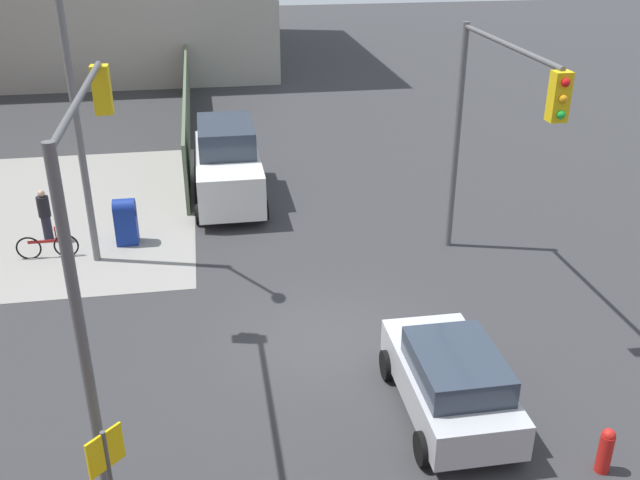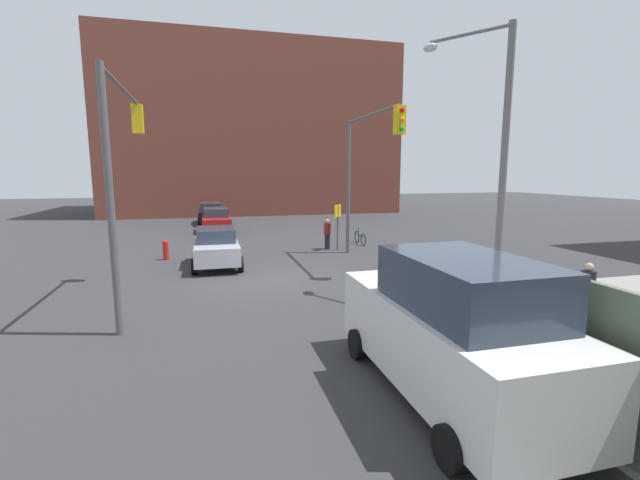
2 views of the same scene
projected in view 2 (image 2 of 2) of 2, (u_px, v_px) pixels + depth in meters
The scene contains 16 objects.
ground_plane at pixel (272, 280), 16.10m from camera, with size 120.00×120.00×0.00m, color #333335.
building_brick_west at pixel (250, 134), 46.03m from camera, with size 16.00×28.00×16.22m.
traffic_signal_nw_corner at pixel (366, 157), 18.61m from camera, with size 6.00×0.36×6.50m.
traffic_signal_se_corner at pixel (123, 149), 12.06m from camera, with size 5.79×0.36×6.50m.
street_lamp_corner at pixel (491, 147), 12.12m from camera, with size 2.39×1.60×8.00m.
warning_sign_two_way at pixel (338, 219), 22.08m from camera, with size 0.48×0.48×2.40m.
mailbox_blue at pixel (494, 296), 11.33m from camera, with size 0.56×0.64×1.43m.
fire_hydrant at pixel (166, 249), 19.73m from camera, with size 0.26×0.26×0.94m.
coupe_black at pixel (211, 213), 33.83m from camera, with size 4.45×2.02×1.62m.
coupe_silver at pixel (216, 247), 18.36m from camera, with size 3.88×2.02×1.62m.
sedan_red at pixel (216, 220), 28.76m from camera, with size 4.36×2.02×1.62m.
van_white_delivery at pixel (452, 328), 7.52m from camera, with size 5.40×2.32×2.62m.
pedestrian_crossing at pixel (587, 292), 11.35m from camera, with size 0.36×0.36×1.64m.
pedestrian_waiting at pixel (327, 234), 22.47m from camera, with size 0.36×0.36×1.59m.
bicycle_leaning_on_fence at pixel (545, 298), 12.53m from camera, with size 0.05×1.75×0.97m.
bicycle_at_crosswalk at pixel (360, 238), 24.06m from camera, with size 1.75×0.05×0.97m.
Camera 2 is at (15.61, -2.29, 3.99)m, focal length 24.00 mm.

